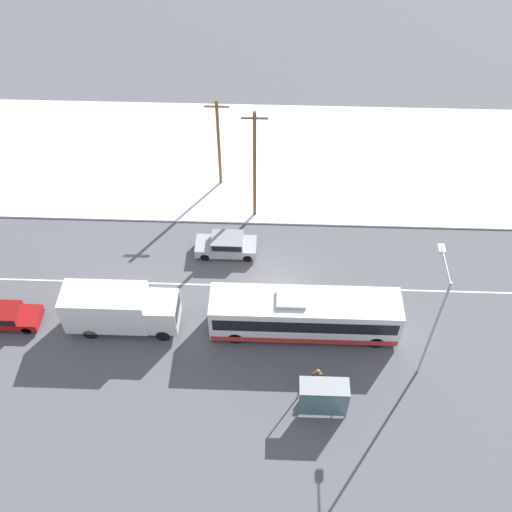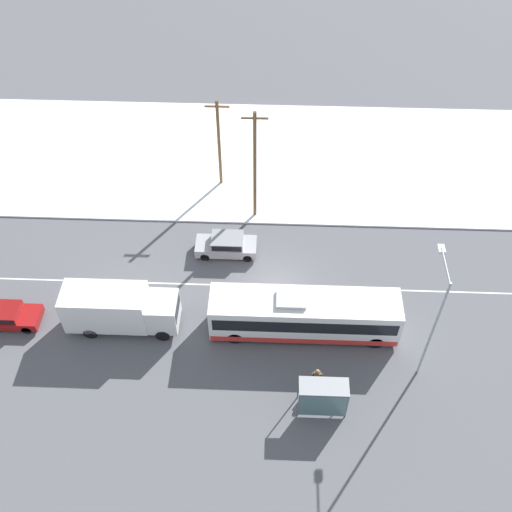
{
  "view_description": "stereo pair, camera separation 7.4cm",
  "coord_description": "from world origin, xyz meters",
  "px_view_note": "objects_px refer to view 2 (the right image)",
  "views": [
    {
      "loc": [
        -0.41,
        -25.87,
        31.75
      ],
      "look_at": [
        -1.38,
        1.51,
        1.4
      ],
      "focal_mm": 42.0,
      "sensor_mm": 36.0,
      "label": 1
    },
    {
      "loc": [
        -0.33,
        -25.86,
        31.75
      ],
      "look_at": [
        -1.38,
        1.51,
        1.4
      ],
      "focal_mm": 42.0,
      "sensor_mm": 36.0,
      "label": 2
    }
  ],
  "objects_px": {
    "utility_pole_roadside": "(255,166)",
    "utility_pole_snowlot": "(219,143)",
    "bus_shelter": "(323,397)",
    "streetlamp": "(435,312)",
    "sedan_car": "(227,244)",
    "pedestrian_at_stop": "(317,377)",
    "box_truck": "(119,308)",
    "parked_car_near_truck": "(4,315)",
    "city_bus": "(304,315)"
  },
  "relations": [
    {
      "from": "city_bus",
      "to": "utility_pole_roadside",
      "type": "distance_m",
      "value": 11.47
    },
    {
      "from": "streetlamp",
      "to": "utility_pole_roadside",
      "type": "distance_m",
      "value": 16.48
    },
    {
      "from": "utility_pole_roadside",
      "to": "utility_pole_snowlot",
      "type": "height_order",
      "value": "utility_pole_roadside"
    },
    {
      "from": "box_truck",
      "to": "bus_shelter",
      "type": "bearing_deg",
      "value": -24.19
    },
    {
      "from": "sedan_car",
      "to": "city_bus",
      "type": "bearing_deg",
      "value": 129.28
    },
    {
      "from": "parked_car_near_truck",
      "to": "bus_shelter",
      "type": "xyz_separation_m",
      "value": [
        20.21,
        -5.61,
        0.94
      ]
    },
    {
      "from": "box_truck",
      "to": "streetlamp",
      "type": "height_order",
      "value": "streetlamp"
    },
    {
      "from": "bus_shelter",
      "to": "utility_pole_snowlot",
      "type": "distance_m",
      "value": 21.19
    },
    {
      "from": "utility_pole_roadside",
      "to": "parked_car_near_truck",
      "type": "bearing_deg",
      "value": -146.19
    },
    {
      "from": "pedestrian_at_stop",
      "to": "city_bus",
      "type": "bearing_deg",
      "value": 99.74
    },
    {
      "from": "pedestrian_at_stop",
      "to": "bus_shelter",
      "type": "relative_size",
      "value": 0.64
    },
    {
      "from": "pedestrian_at_stop",
      "to": "bus_shelter",
      "type": "height_order",
      "value": "bus_shelter"
    },
    {
      "from": "utility_pole_roadside",
      "to": "box_truck",
      "type": "bearing_deg",
      "value": -127.77
    },
    {
      "from": "box_truck",
      "to": "parked_car_near_truck",
      "type": "xyz_separation_m",
      "value": [
        -7.61,
        -0.04,
        -1.03
      ]
    },
    {
      "from": "bus_shelter",
      "to": "streetlamp",
      "type": "distance_m",
      "value": 7.76
    },
    {
      "from": "bus_shelter",
      "to": "box_truck",
      "type": "bearing_deg",
      "value": 155.81
    },
    {
      "from": "city_bus",
      "to": "utility_pole_snowlot",
      "type": "distance_m",
      "value": 15.57
    },
    {
      "from": "bus_shelter",
      "to": "utility_pole_roadside",
      "type": "relative_size",
      "value": 0.3
    },
    {
      "from": "parked_car_near_truck",
      "to": "bus_shelter",
      "type": "bearing_deg",
      "value": -15.53
    },
    {
      "from": "city_bus",
      "to": "streetlamp",
      "type": "height_order",
      "value": "streetlamp"
    },
    {
      "from": "pedestrian_at_stop",
      "to": "bus_shelter",
      "type": "xyz_separation_m",
      "value": [
        0.27,
        -1.63,
        0.58
      ]
    },
    {
      "from": "box_truck",
      "to": "utility_pole_roadside",
      "type": "xyz_separation_m",
      "value": [
        8.14,
        10.5,
        3.09
      ]
    },
    {
      "from": "city_bus",
      "to": "pedestrian_at_stop",
      "type": "bearing_deg",
      "value": -80.26
    },
    {
      "from": "parked_car_near_truck",
      "to": "pedestrian_at_stop",
      "type": "height_order",
      "value": "pedestrian_at_stop"
    },
    {
      "from": "box_truck",
      "to": "utility_pole_snowlot",
      "type": "height_order",
      "value": "utility_pole_snowlot"
    },
    {
      "from": "city_bus",
      "to": "streetlamp",
      "type": "relative_size",
      "value": 1.39
    },
    {
      "from": "sedan_car",
      "to": "parked_car_near_truck",
      "type": "relative_size",
      "value": 0.95
    },
    {
      "from": "parked_car_near_truck",
      "to": "streetlamp",
      "type": "height_order",
      "value": "streetlamp"
    },
    {
      "from": "pedestrian_at_stop",
      "to": "streetlamp",
      "type": "relative_size",
      "value": 0.21
    },
    {
      "from": "streetlamp",
      "to": "box_truck",
      "type": "bearing_deg",
      "value": 173.07
    },
    {
      "from": "box_truck",
      "to": "sedan_car",
      "type": "height_order",
      "value": "box_truck"
    },
    {
      "from": "city_bus",
      "to": "parked_car_near_truck",
      "type": "xyz_separation_m",
      "value": [
        -19.23,
        -0.13,
        -0.83
      ]
    },
    {
      "from": "pedestrian_at_stop",
      "to": "bus_shelter",
      "type": "bearing_deg",
      "value": -80.62
    },
    {
      "from": "streetlamp",
      "to": "city_bus",
      "type": "bearing_deg",
      "value": 161.36
    },
    {
      "from": "city_bus",
      "to": "bus_shelter",
      "type": "xyz_separation_m",
      "value": [
        0.98,
        -5.74,
        0.11
      ]
    },
    {
      "from": "box_truck",
      "to": "utility_pole_snowlot",
      "type": "distance_m",
      "value": 15.22
    },
    {
      "from": "sedan_car",
      "to": "streetlamp",
      "type": "relative_size",
      "value": 0.51
    },
    {
      "from": "utility_pole_roadside",
      "to": "utility_pole_snowlot",
      "type": "relative_size",
      "value": 1.21
    },
    {
      "from": "bus_shelter",
      "to": "sedan_car",
      "type": "bearing_deg",
      "value": 117.24
    },
    {
      "from": "pedestrian_at_stop",
      "to": "streetlamp",
      "type": "xyz_separation_m",
      "value": [
        6.23,
        1.77,
        4.21
      ]
    },
    {
      "from": "city_bus",
      "to": "bus_shelter",
      "type": "relative_size",
      "value": 4.22
    },
    {
      "from": "city_bus",
      "to": "sedan_car",
      "type": "distance_m",
      "value": 8.48
    },
    {
      "from": "pedestrian_at_stop",
      "to": "utility_pole_roadside",
      "type": "xyz_separation_m",
      "value": [
        -4.19,
        14.53,
        3.75
      ]
    },
    {
      "from": "bus_shelter",
      "to": "streetlamp",
      "type": "relative_size",
      "value": 0.33
    },
    {
      "from": "streetlamp",
      "to": "bus_shelter",
      "type": "bearing_deg",
      "value": -150.28
    },
    {
      "from": "box_truck",
      "to": "parked_car_near_truck",
      "type": "height_order",
      "value": "box_truck"
    },
    {
      "from": "pedestrian_at_stop",
      "to": "utility_pole_roadside",
      "type": "relative_size",
      "value": 0.19
    },
    {
      "from": "box_truck",
      "to": "parked_car_near_truck",
      "type": "bearing_deg",
      "value": -179.66
    },
    {
      "from": "parked_car_near_truck",
      "to": "utility_pole_roadside",
      "type": "distance_m",
      "value": 19.39
    },
    {
      "from": "streetlamp",
      "to": "pedestrian_at_stop",
      "type": "bearing_deg",
      "value": -164.14
    }
  ]
}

